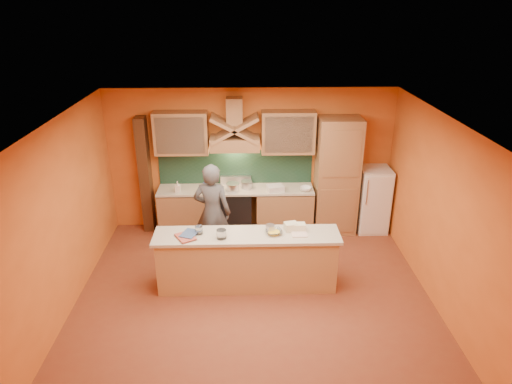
{
  "coord_description": "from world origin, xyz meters",
  "views": [
    {
      "loc": [
        -0.12,
        -5.94,
        4.34
      ],
      "look_at": [
        0.06,
        0.9,
        1.4
      ],
      "focal_mm": 32.0,
      "sensor_mm": 36.0,
      "label": 1
    }
  ],
  "objects_px": {
    "stove": "(236,210)",
    "kitchen_scale": "(270,229)",
    "mixing_bowl": "(274,232)",
    "person": "(212,213)",
    "fridge": "(373,200)"
  },
  "relations": [
    {
      "from": "mixing_bowl",
      "to": "fridge",
      "type": "bearing_deg",
      "value": 42.33
    },
    {
      "from": "fridge",
      "to": "person",
      "type": "relative_size",
      "value": 0.73
    },
    {
      "from": "mixing_bowl",
      "to": "kitchen_scale",
      "type": "bearing_deg",
      "value": 126.32
    },
    {
      "from": "person",
      "to": "mixing_bowl",
      "type": "height_order",
      "value": "person"
    },
    {
      "from": "fridge",
      "to": "mixing_bowl",
      "type": "distance_m",
      "value": 2.83
    },
    {
      "from": "kitchen_scale",
      "to": "mixing_bowl",
      "type": "distance_m",
      "value": 0.09
    },
    {
      "from": "stove",
      "to": "kitchen_scale",
      "type": "relative_size",
      "value": 8.04
    },
    {
      "from": "person",
      "to": "mixing_bowl",
      "type": "xyz_separation_m",
      "value": [
        1.01,
        -0.89,
        0.08
      ]
    },
    {
      "from": "stove",
      "to": "person",
      "type": "xyz_separation_m",
      "value": [
        -0.39,
        -1.01,
        0.44
      ]
    },
    {
      "from": "kitchen_scale",
      "to": "mixing_bowl",
      "type": "bearing_deg",
      "value": -72.45
    },
    {
      "from": "fridge",
      "to": "person",
      "type": "xyz_separation_m",
      "value": [
        -3.09,
        -1.01,
        0.24
      ]
    },
    {
      "from": "stove",
      "to": "kitchen_scale",
      "type": "distance_m",
      "value": 1.98
    },
    {
      "from": "stove",
      "to": "fridge",
      "type": "height_order",
      "value": "fridge"
    },
    {
      "from": "stove",
      "to": "person",
      "type": "distance_m",
      "value": 1.17
    },
    {
      "from": "stove",
      "to": "person",
      "type": "relative_size",
      "value": 0.5
    }
  ]
}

